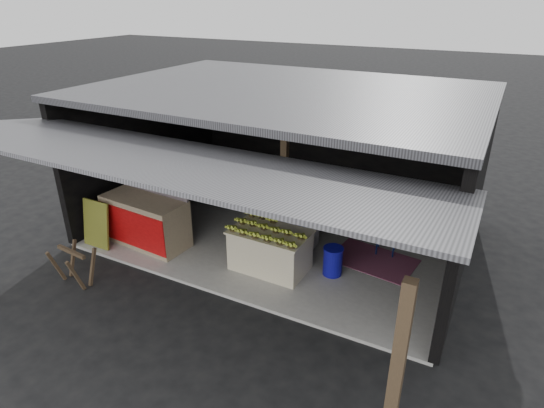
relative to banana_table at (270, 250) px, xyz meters
The scene contains 13 objects.
ground 1.24m from the banana_table, 112.39° to the right, with size 80.00×80.00×0.00m, color black.
concrete_slab 1.55m from the banana_table, 107.08° to the left, with size 7.00×5.00×0.06m, color gray.
shophouse 2.45m from the banana_table, 104.10° to the left, with size 7.40×7.29×3.02m.
banana_table is the anchor object (origin of this frame).
banana_pile 0.45m from the banana_table, ahead, with size 1.28×0.77×0.15m, color yellow, non-canonical shape.
white_crate 0.99m from the banana_table, 88.37° to the left, with size 0.84×0.59×0.91m.
neighbor_stall 2.63m from the banana_table, behind, with size 1.76×0.89×1.77m.
green_signboard 3.50m from the banana_table, 166.09° to the right, with size 0.63×0.04×0.95m, color black.
sawhorse 3.40m from the banana_table, 145.86° to the right, with size 0.70×0.64×0.66m.
water_barrel 1.13m from the banana_table, 18.27° to the left, with size 0.34×0.34×0.50m, color #0E0C89.
plastic_chair 2.35m from the banana_table, 43.48° to the left, with size 0.44×0.44×0.83m.
magenta_rug 1.99m from the banana_table, 35.61° to the left, with size 1.50×1.00×0.01m, color maroon.
picture_frames 4.15m from the banana_table, 99.01° to the left, with size 1.62×0.04×0.46m.
Camera 1 is at (3.73, -5.14, 4.60)m, focal length 30.00 mm.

